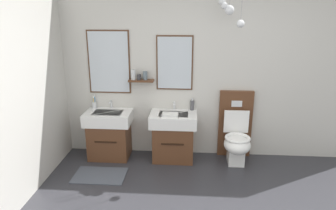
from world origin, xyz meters
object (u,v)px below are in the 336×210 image
folded_hand_towel (170,115)px  vanity_sink_right (173,135)px  toilet (236,136)px  soap_dispenser (192,105)px  vanity_sink_left (110,133)px  toothbrush_cup (94,104)px

folded_hand_towel → vanity_sink_right: bearing=74.2°
toilet → folded_hand_towel: (-0.94, -0.14, 0.35)m
toilet → soap_dispenser: size_ratio=5.63×
vanity_sink_right → soap_dispenser: 0.51m
vanity_sink_left → soap_dispenser: size_ratio=3.94×
toothbrush_cup → folded_hand_towel: 1.19m
toilet → folded_hand_towel: bearing=-171.3°
vanity_sink_left → soap_dispenser: bearing=8.1°
vanity_sink_left → folded_hand_towel: (0.90, -0.14, 0.35)m
toilet → toothbrush_cup: toilet is taller
toilet → vanity_sink_right: bearing=-179.9°
vanity_sink_right → toothbrush_cup: size_ratio=3.44×
vanity_sink_left → folded_hand_towel: folded_hand_towel is taller
toilet → folded_hand_towel: size_ratio=4.55×
vanity_sink_right → vanity_sink_left: bearing=180.0°
vanity_sink_left → toothbrush_cup: (-0.25, 0.16, 0.39)m
soap_dispenser → toilet: bearing=-15.1°
vanity_sink_left → vanity_sink_right: bearing=0.0°
toilet → soap_dispenser: bearing=164.9°
folded_hand_towel → toothbrush_cup: bearing=165.3°
vanity_sink_left → vanity_sink_right: same height
vanity_sink_left → toilet: 1.84m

